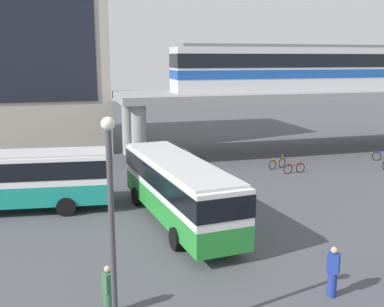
{
  "coord_description": "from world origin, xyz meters",
  "views": [
    {
      "loc": [
        -5.84,
        -18.35,
        8.14
      ],
      "look_at": [
        1.62,
        8.69,
        2.2
      ],
      "focal_mm": 42.32,
      "sensor_mm": 36.0,
      "label": 1
    }
  ],
  "objects_px": {
    "bus_secondary": "(8,176)",
    "bicycle_orange": "(277,164)",
    "bus_main": "(178,184)",
    "bicycle_red": "(294,168)",
    "pedestrian_at_kerb": "(108,292)",
    "pedestrian_waiting_near_stop": "(333,273)",
    "bicycle_blue": "(383,156)",
    "train": "(307,67)"
  },
  "relations": [
    {
      "from": "bus_secondary",
      "to": "bicycle_orange",
      "type": "relative_size",
      "value": 6.71
    },
    {
      "from": "bus_main",
      "to": "bicycle_red",
      "type": "relative_size",
      "value": 6.3
    },
    {
      "from": "bicycle_red",
      "to": "bus_main",
      "type": "bearing_deg",
      "value": -144.4
    },
    {
      "from": "bus_secondary",
      "to": "bicycle_red",
      "type": "bearing_deg",
      "value": 10.28
    },
    {
      "from": "bicycle_red",
      "to": "pedestrian_at_kerb",
      "type": "relative_size",
      "value": 1.06
    },
    {
      "from": "bicycle_orange",
      "to": "pedestrian_waiting_near_stop",
      "type": "relative_size",
      "value": 0.91
    },
    {
      "from": "bicycle_blue",
      "to": "bicycle_red",
      "type": "relative_size",
      "value": 0.94
    },
    {
      "from": "bus_main",
      "to": "pedestrian_at_kerb",
      "type": "xyz_separation_m",
      "value": [
        -4.14,
        -7.53,
        -1.2
      ]
    },
    {
      "from": "bicycle_blue",
      "to": "bicycle_red",
      "type": "bearing_deg",
      "value": -168.83
    },
    {
      "from": "bicycle_orange",
      "to": "pedestrian_at_kerb",
      "type": "relative_size",
      "value": 1.0
    },
    {
      "from": "train",
      "to": "bicycle_blue",
      "type": "relative_size",
      "value": 14.07
    },
    {
      "from": "bicycle_red",
      "to": "pedestrian_at_kerb",
      "type": "bearing_deg",
      "value": -134.16
    },
    {
      "from": "train",
      "to": "pedestrian_at_kerb",
      "type": "relative_size",
      "value": 14.07
    },
    {
      "from": "bus_main",
      "to": "bus_secondary",
      "type": "bearing_deg",
      "value": 154.11
    },
    {
      "from": "bus_secondary",
      "to": "pedestrian_at_kerb",
      "type": "xyz_separation_m",
      "value": [
        4.23,
        -11.59,
        -1.2
      ]
    },
    {
      "from": "bicycle_blue",
      "to": "pedestrian_waiting_near_stop",
      "type": "bearing_deg",
      "value": -131.93
    },
    {
      "from": "bus_main",
      "to": "pedestrian_waiting_near_stop",
      "type": "height_order",
      "value": "bus_main"
    },
    {
      "from": "pedestrian_at_kerb",
      "to": "pedestrian_waiting_near_stop",
      "type": "height_order",
      "value": "pedestrian_waiting_near_stop"
    },
    {
      "from": "train",
      "to": "bus_secondary",
      "type": "relative_size",
      "value": 2.1
    },
    {
      "from": "bus_main",
      "to": "bicycle_red",
      "type": "xyz_separation_m",
      "value": [
        10.43,
        7.47,
        -1.63
      ]
    },
    {
      "from": "bus_main",
      "to": "bus_secondary",
      "type": "relative_size",
      "value": 1.0
    },
    {
      "from": "pedestrian_at_kerb",
      "to": "bicycle_red",
      "type": "bearing_deg",
      "value": 45.84
    },
    {
      "from": "bus_main",
      "to": "bicycle_blue",
      "type": "height_order",
      "value": "bus_main"
    },
    {
      "from": "bus_secondary",
      "to": "pedestrian_at_kerb",
      "type": "bearing_deg",
      "value": -69.97
    },
    {
      "from": "bus_main",
      "to": "bicycle_blue",
      "type": "xyz_separation_m",
      "value": [
        19.33,
        9.23,
        -1.63
      ]
    },
    {
      "from": "train",
      "to": "bus_main",
      "type": "bearing_deg",
      "value": -136.11
    },
    {
      "from": "bus_secondary",
      "to": "pedestrian_at_kerb",
      "type": "distance_m",
      "value": 12.4
    },
    {
      "from": "bus_main",
      "to": "bicycle_orange",
      "type": "xyz_separation_m",
      "value": [
        9.91,
        9.15,
        -1.63
      ]
    },
    {
      "from": "pedestrian_at_kerb",
      "to": "bus_secondary",
      "type": "bearing_deg",
      "value": 110.03
    },
    {
      "from": "bicycle_orange",
      "to": "bus_main",
      "type": "bearing_deg",
      "value": -137.29
    },
    {
      "from": "bicycle_blue",
      "to": "bicycle_red",
      "type": "xyz_separation_m",
      "value": [
        -8.9,
        -1.76,
        0.0
      ]
    },
    {
      "from": "bus_secondary",
      "to": "pedestrian_waiting_near_stop",
      "type": "xyz_separation_m",
      "value": [
        11.81,
        -12.52,
        -1.12
      ]
    },
    {
      "from": "pedestrian_at_kerb",
      "to": "bus_main",
      "type": "bearing_deg",
      "value": 61.22
    },
    {
      "from": "bus_secondary",
      "to": "bicycle_red",
      "type": "height_order",
      "value": "bus_secondary"
    },
    {
      "from": "bus_main",
      "to": "bus_secondary",
      "type": "height_order",
      "value": "same"
    },
    {
      "from": "bus_main",
      "to": "bus_secondary",
      "type": "xyz_separation_m",
      "value": [
        -8.36,
        4.06,
        0.0
      ]
    },
    {
      "from": "bus_secondary",
      "to": "bicycle_red",
      "type": "relative_size",
      "value": 6.3
    },
    {
      "from": "bicycle_red",
      "to": "pedestrian_waiting_near_stop",
      "type": "bearing_deg",
      "value": -113.68
    },
    {
      "from": "train",
      "to": "bus_main",
      "type": "distance_m",
      "value": 21.44
    },
    {
      "from": "bicycle_blue",
      "to": "pedestrian_at_kerb",
      "type": "relative_size",
      "value": 1.0
    },
    {
      "from": "train",
      "to": "bicycle_orange",
      "type": "bearing_deg",
      "value": -133.93
    },
    {
      "from": "bicycle_red",
      "to": "pedestrian_waiting_near_stop",
      "type": "height_order",
      "value": "pedestrian_waiting_near_stop"
    }
  ]
}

